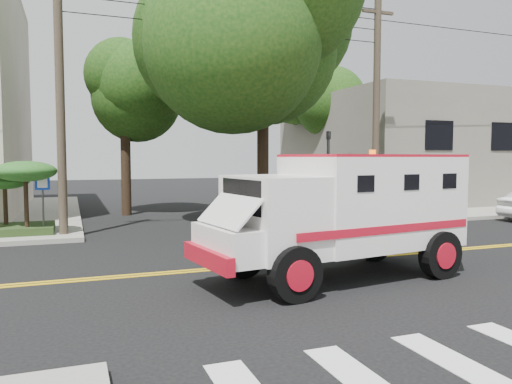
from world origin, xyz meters
name	(u,v)px	position (x,y,z in m)	size (l,w,h in m)	color
ground	(301,262)	(0.00, 0.00, 0.00)	(100.00, 100.00, 0.00)	black
sidewalk_ne	(408,200)	(13.50, 13.50, 0.07)	(17.00, 17.00, 0.15)	gray
building_right	(424,149)	(15.00, 14.00, 3.15)	(14.00, 12.00, 6.00)	#6C665C
utility_pole_left	(60,98)	(-5.60, 6.00, 4.50)	(0.28, 0.28, 9.00)	#382D23
utility_pole_right	(376,111)	(6.30, 6.20, 4.50)	(0.28, 0.28, 9.00)	#382D23
tree_main	(277,33)	(1.94, 6.21, 7.20)	(6.08, 5.70, 9.85)	black
tree_left	(132,87)	(-2.68, 11.79, 5.73)	(4.48, 4.20, 7.70)	black
tree_right	(321,99)	(8.84, 15.77, 6.09)	(4.80, 4.50, 8.20)	black
traffic_signal	(328,168)	(3.80, 5.60, 2.23)	(0.15, 0.18, 3.60)	#3F3F42
accessibility_sign	(43,196)	(-6.20, 6.17, 1.37)	(0.45, 0.10, 2.02)	#3F3F42
palm_planter	(1,188)	(-7.44, 6.62, 1.65)	(3.52, 2.63, 2.36)	#1E3314
armored_truck	(345,208)	(0.19, -1.75, 1.53)	(6.14, 3.07, 2.68)	white
pedestrian_a	(425,198)	(8.21, 5.50, 0.96)	(0.59, 0.39, 1.62)	gray
pedestrian_b	(435,199)	(8.77, 5.50, 0.91)	(0.73, 0.57, 1.51)	gray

